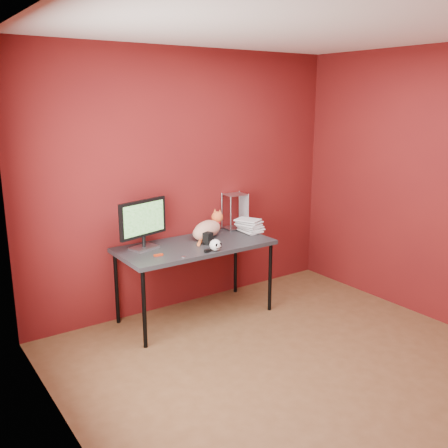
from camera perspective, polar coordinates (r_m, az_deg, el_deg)
room at (r=3.68m, az=9.73°, el=3.50°), size 3.52×3.52×2.61m
desk at (r=4.83m, az=-3.32°, el=-2.88°), size 1.50×0.70×0.75m
monitor at (r=4.66m, az=-9.23°, el=0.25°), size 0.52×0.23×0.46m
cat at (r=5.01m, az=-1.90°, el=-0.57°), size 0.47×0.38×0.26m
skull_mug at (r=4.59m, az=-0.98°, el=-2.41°), size 0.11×0.11×0.11m
speaker at (r=4.80m, az=-1.85°, el=-1.69°), size 0.10×0.10×0.11m
book_stack at (r=5.07m, az=2.28°, el=7.04°), size 0.27×0.30×1.47m
wire_rack at (r=5.35m, az=1.27°, el=1.49°), size 0.23×0.20×0.38m
pocket_knife at (r=4.49m, az=-7.52°, el=-3.53°), size 0.09×0.03×0.02m
black_gadget at (r=4.55m, az=-1.91°, el=-3.09°), size 0.06×0.04×0.03m
washer at (r=4.43m, az=-4.63°, el=-3.77°), size 0.04×0.04×0.00m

